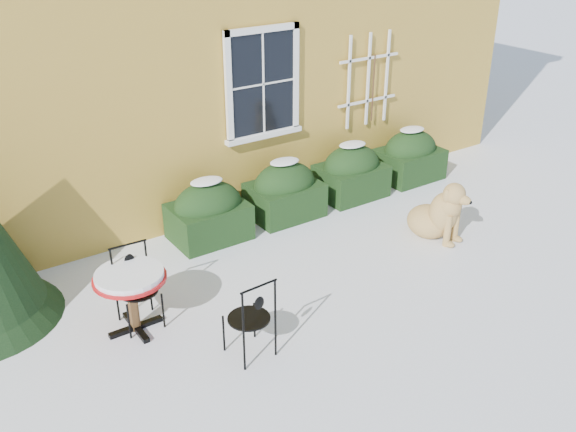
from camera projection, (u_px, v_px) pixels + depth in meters
ground at (336, 316)px, 7.48m from camera, size 80.00×80.00×0.00m
hedge_row at (319, 182)px, 10.02m from camera, size 4.95×0.80×0.91m
bistro_table at (130, 282)px, 6.98m from camera, size 0.81×0.81×0.75m
patio_chair_near at (251, 318)px, 6.64m from camera, size 0.45×0.45×0.95m
patio_chair_far at (137, 287)px, 7.18m from camera, size 0.46×0.45×0.95m
dog at (439, 214)px, 9.05m from camera, size 0.71×1.05×0.93m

